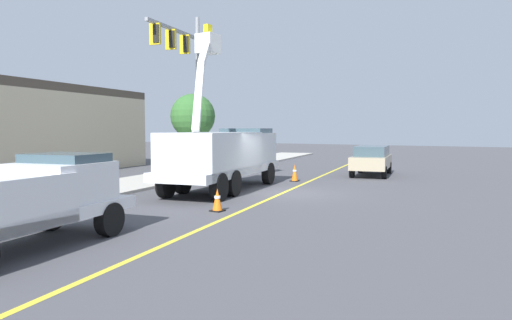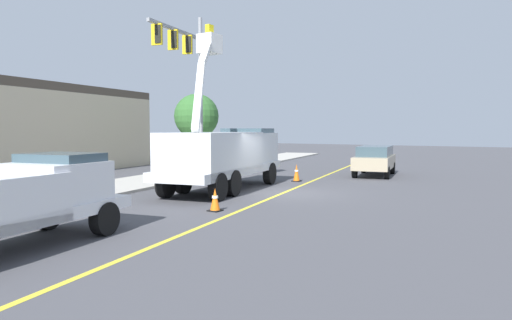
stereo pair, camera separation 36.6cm
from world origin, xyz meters
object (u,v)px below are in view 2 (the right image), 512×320
Objects in this scene: passing_minivan at (375,159)px; traffic_cone_mid_front at (215,200)px; service_pickup_truck at (12,199)px; traffic_signal_mast at (187,67)px; utility_bucket_truck at (224,153)px; traffic_cone_mid_rear at (297,173)px.

passing_minivan is 14.15m from traffic_cone_mid_front.
traffic_signal_mast reaches higher than service_pickup_truck.
passing_minivan is at bearing -50.02° from traffic_signal_mast.
traffic_signal_mast is at bearing 45.05° from traffic_cone_mid_front.
passing_minivan reaches higher than traffic_cone_mid_front.
traffic_signal_mast is (7.34, 7.36, 5.60)m from traffic_cone_mid_front.
traffic_cone_mid_rear is at bearing -14.71° from utility_bucket_truck.
traffic_cone_mid_rear is at bearing 10.62° from traffic_cone_mid_front.
service_pickup_truck is 6.34m from traffic_cone_mid_front.
utility_bucket_truck reaches higher than traffic_cone_mid_front.
service_pickup_truck is 15.83m from traffic_signal_mast.
passing_minivan is at bearing -4.39° from service_pickup_truck.
traffic_signal_mast is (13.59, 6.52, 4.84)m from service_pickup_truck.
utility_bucket_truck is at bearing 165.29° from traffic_cone_mid_rear.
utility_bucket_truck is 9.64× the size of traffic_cone_mid_rear.
passing_minivan is 0.57× the size of traffic_signal_mast.
utility_bucket_truck is at bearing 32.76° from traffic_cone_mid_front.
traffic_cone_mid_front is at bearing -147.24° from utility_bucket_truck.
traffic_cone_mid_rear is at bearing 154.25° from passing_minivan.
passing_minivan is 5.61m from traffic_cone_mid_rear.
service_pickup_truck is at bearing 175.61° from passing_minivan.
utility_bucket_truck is 1.45× the size of service_pickup_truck.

